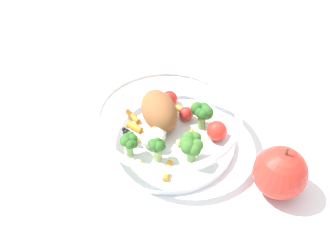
% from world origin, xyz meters
% --- Properties ---
extents(ground_plane, '(2.40, 2.40, 0.00)m').
position_xyz_m(ground_plane, '(0.00, 0.00, 0.00)').
color(ground_plane, white).
extents(food_container, '(0.23, 0.23, 0.07)m').
position_xyz_m(food_container, '(0.02, 0.00, 0.03)').
color(food_container, white).
rests_on(food_container, ground_plane).
extents(loose_apple, '(0.08, 0.08, 0.09)m').
position_xyz_m(loose_apple, '(-0.02, 0.19, 0.04)').
color(loose_apple, red).
rests_on(loose_apple, ground_plane).
extents(folded_napkin, '(0.14, 0.16, 0.01)m').
position_xyz_m(folded_napkin, '(-0.01, -0.20, 0.00)').
color(folded_napkin, silver).
rests_on(folded_napkin, ground_plane).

